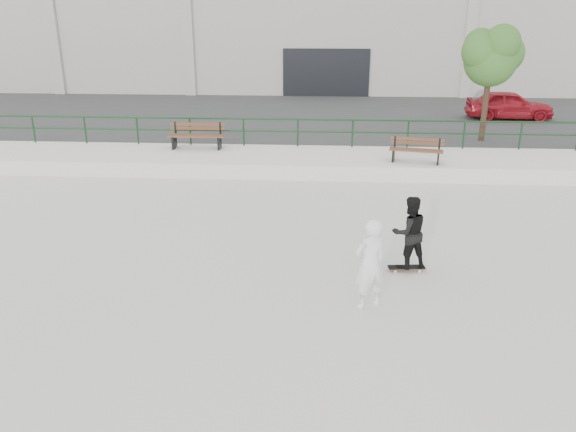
# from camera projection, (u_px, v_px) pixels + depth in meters

# --- Properties ---
(ground) EXTENTS (120.00, 120.00, 0.00)m
(ground) POSITION_uv_depth(u_px,v_px,m) (322.00, 300.00, 10.73)
(ground) COLOR beige
(ground) RESTS_ON ground
(ledge) EXTENTS (30.00, 3.00, 0.50)m
(ledge) POSITION_uv_depth(u_px,v_px,m) (324.00, 162.00, 19.55)
(ledge) COLOR silver
(ledge) RESTS_ON ground
(parking_strip) EXTENTS (60.00, 14.00, 0.50)m
(parking_strip) POSITION_uv_depth(u_px,v_px,m) (325.00, 119.00, 27.52)
(parking_strip) COLOR #353535
(parking_strip) RESTS_ON ground
(railing) EXTENTS (28.00, 0.06, 1.03)m
(railing) POSITION_uv_depth(u_px,v_px,m) (325.00, 127.00, 20.43)
(railing) COLOR #163D1B
(railing) RESTS_ON ledge
(commercial_building) EXTENTS (44.20, 16.33, 8.00)m
(commercial_building) POSITION_uv_depth(u_px,v_px,m) (327.00, 21.00, 39.15)
(commercial_building) COLOR #BDB6AA
(commercial_building) RESTS_ON ground
(bench_left) EXTENTS (1.99, 0.61, 0.92)m
(bench_left) POSITION_uv_depth(u_px,v_px,m) (197.00, 136.00, 20.31)
(bench_left) COLOR brown
(bench_left) RESTS_ON ledge
(bench_right) EXTENTS (1.80, 0.85, 0.80)m
(bench_right) POSITION_uv_depth(u_px,v_px,m) (416.00, 150.00, 18.46)
(bench_right) COLOR brown
(bench_right) RESTS_ON ledge
(tree) EXTENTS (2.42, 2.15, 4.30)m
(tree) POSITION_uv_depth(u_px,v_px,m) (492.00, 54.00, 20.60)
(tree) COLOR #432C21
(tree) RESTS_ON parking_strip
(red_car) EXTENTS (3.94, 1.82, 1.31)m
(red_car) POSITION_uv_depth(u_px,v_px,m) (509.00, 105.00, 25.76)
(red_car) COLOR maroon
(red_car) RESTS_ON parking_strip
(skateboard) EXTENTS (0.80, 0.28, 0.09)m
(skateboard) POSITION_uv_depth(u_px,v_px,m) (406.00, 267.00, 11.93)
(skateboard) COLOR black
(skateboard) RESTS_ON ground
(standing_skater) EXTENTS (0.91, 0.80, 1.57)m
(standing_skater) POSITION_uv_depth(u_px,v_px,m) (409.00, 232.00, 11.65)
(standing_skater) COLOR black
(standing_skater) RESTS_ON skateboard
(seated_skater) EXTENTS (0.76, 0.66, 1.74)m
(seated_skater) POSITION_uv_depth(u_px,v_px,m) (370.00, 264.00, 10.20)
(seated_skater) COLOR white
(seated_skater) RESTS_ON ground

